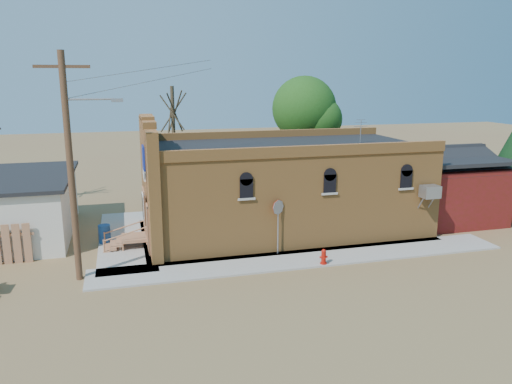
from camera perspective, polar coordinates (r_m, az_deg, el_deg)
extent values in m
plane|color=brown|center=(21.53, 2.83, -8.88)|extent=(120.00, 120.00, 0.00)
cube|color=#9E9991|center=(22.78, 5.75, -7.58)|extent=(19.00, 2.20, 0.08)
cube|color=#9E9991|center=(26.23, -14.64, -5.16)|extent=(2.60, 10.00, 0.08)
cube|color=#BF7B3A|center=(26.47, 3.34, 0.37)|extent=(14.00, 7.00, 4.50)
cube|color=black|center=(26.07, 3.40, 5.31)|extent=(13.80, 6.80, 0.12)
cube|color=#BF7B3A|center=(25.05, -12.02, 0.91)|extent=(0.50, 7.40, 5.80)
cube|color=navy|center=(23.65, -12.70, 2.89)|extent=(0.08, 1.10, 1.56)
cube|color=gray|center=(25.62, 19.28, 0.04)|extent=(0.85, 0.65, 0.60)
cube|color=#54190E|center=(30.91, 20.27, 0.18)|extent=(5.00, 6.00, 3.20)
cylinder|color=#442D1B|center=(20.59, -20.43, 2.34)|extent=(0.26, 0.26, 9.00)
cube|color=#442D1B|center=(20.29, -21.31, 13.22)|extent=(2.00, 0.12, 0.12)
cylinder|color=gray|center=(20.24, -18.46, 10.03)|extent=(1.80, 0.08, 0.08)
cube|color=gray|center=(20.21, -15.58, 10.07)|extent=(0.45, 0.22, 0.14)
cylinder|color=#473C28|center=(32.44, -9.35, 5.24)|extent=(0.24, 0.24, 7.50)
cylinder|color=#473C28|center=(35.06, 5.43, 4.93)|extent=(0.28, 0.28, 6.30)
sphere|color=#214B15|center=(34.78, 5.53, 9.50)|extent=(4.40, 4.40, 4.40)
cylinder|color=#A91309|center=(22.14, 7.71, -8.06)|extent=(0.39, 0.39, 0.06)
cylinder|color=#A91309|center=(22.04, 7.73, -7.38)|extent=(0.27, 0.27, 0.51)
sphere|color=#A91309|center=(21.95, 7.76, -6.74)|extent=(0.20, 0.20, 0.20)
cylinder|color=#A91309|center=(21.93, 7.87, -7.48)|extent=(0.13, 0.14, 0.09)
cylinder|color=#A91309|center=(21.99, 7.42, -7.40)|extent=(0.14, 0.13, 0.09)
cylinder|color=#A91309|center=(22.09, 8.05, -7.33)|extent=(0.14, 0.13, 0.09)
cylinder|color=gray|center=(22.86, 2.52, -4.29)|extent=(0.07, 0.07, 2.30)
cylinder|color=gray|center=(22.55, 2.56, -1.76)|extent=(0.61, 0.38, 0.69)
cylinder|color=#B2100A|center=(22.59, 2.53, -1.74)|extent=(0.61, 0.38, 0.69)
cylinder|color=navy|center=(25.63, -16.92, -4.59)|extent=(0.69, 0.69, 0.89)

